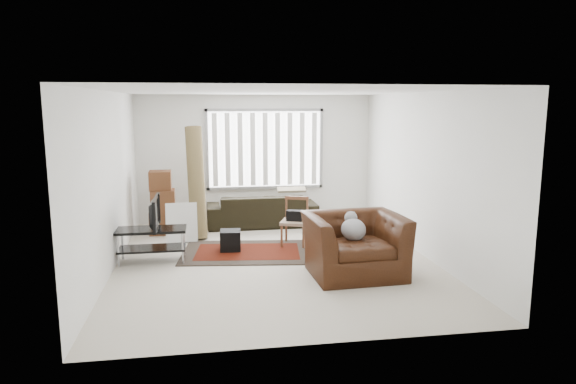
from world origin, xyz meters
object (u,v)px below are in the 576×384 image
side_chair (295,219)px  armchair (355,240)px  tv_stand (152,238)px  moving_boxes (162,205)px  sofa (262,205)px

side_chair → armchair: size_ratio=0.60×
tv_stand → moving_boxes: 1.85m
tv_stand → side_chair: (2.43, 0.60, 0.08)m
moving_boxes → armchair: (3.00, -2.96, -0.06)m
side_chair → armchair: armchair is taller
tv_stand → sofa: size_ratio=0.48×
side_chair → armchair: 1.81m
tv_stand → side_chair: 2.50m
tv_stand → moving_boxes: bearing=89.1°
sofa → armchair: size_ratio=1.57×
sofa → side_chair: (0.42, -1.60, 0.04)m
sofa → armchair: armchair is taller
sofa → side_chair: size_ratio=2.63×
moving_boxes → side_chair: (2.40, -1.25, -0.10)m
tv_stand → armchair: armchair is taller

